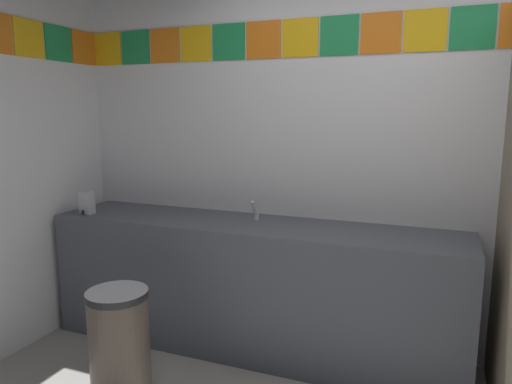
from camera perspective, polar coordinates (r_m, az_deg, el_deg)
The scene contains 5 objects.
wall_back at distance 3.11m, azimuth 16.77°, elevation 6.03°, with size 4.58×0.09×2.79m.
vanity_counter at distance 3.21m, azimuth -0.69°, elevation -11.19°, with size 2.74×0.58×0.86m.
faucet_center at distance 3.15m, azimuth -0.10°, elevation -2.47°, with size 0.04×0.10×0.14m.
soap_dispenser at distance 3.54m, azimuth -19.78°, elevation -1.24°, with size 0.09×0.09×0.16m.
trash_bin at distance 2.90m, azimuth -16.18°, elevation -16.95°, with size 0.34×0.34×0.60m.
Camera 1 is at (0.27, -1.53, 1.58)m, focal length 33.09 mm.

